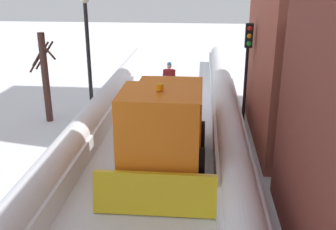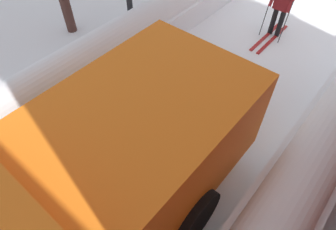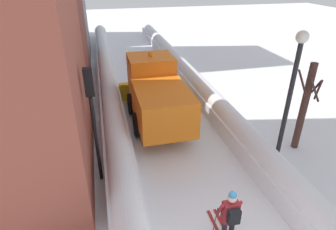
{
  "view_description": "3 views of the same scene",
  "coord_description": "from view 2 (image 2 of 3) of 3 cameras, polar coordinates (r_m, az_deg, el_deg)",
  "views": [
    {
      "loc": [
        -1.58,
        19.28,
        5.94
      ],
      "look_at": [
        -0.37,
        5.51,
        0.94
      ],
      "focal_mm": 42.47,
      "sensor_mm": 36.0,
      "label": 1
    },
    {
      "loc": [
        -2.45,
        8.18,
        5.01
      ],
      "look_at": [
        -0.2,
        5.49,
        1.0
      ],
      "focal_mm": 31.5,
      "sensor_mm": 36.0,
      "label": 2
    },
    {
      "loc": [
        -2.86,
        -4.54,
        6.86
      ],
      "look_at": [
        -0.46,
        5.37,
        1.5
      ],
      "focal_mm": 30.52,
      "sensor_mm": 36.0,
      "label": 3
    }
  ],
  "objects": [
    {
      "name": "skier",
      "position": [
        9.12,
        21.35,
        19.62
      ],
      "size": [
        0.62,
        1.8,
        1.81
      ],
      "color": "black",
      "rests_on": "ground"
    },
    {
      "name": "plow_truck",
      "position": [
        4.08,
        -17.92,
        -15.35
      ],
      "size": [
        3.2,
        5.98,
        3.12
      ],
      "color": "orange",
      "rests_on": "ground"
    }
  ]
}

